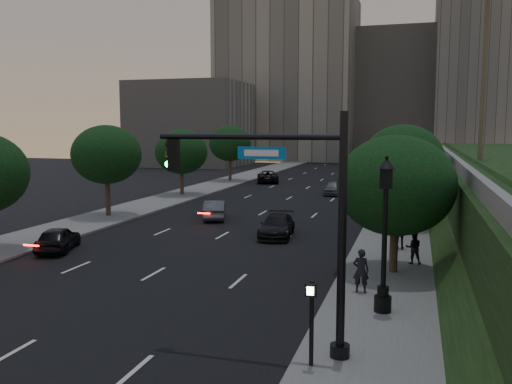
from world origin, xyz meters
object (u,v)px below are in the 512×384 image
(sedan_near_right, at_px, (277,226))
(pedestrian_a, at_px, (361,271))
(traffic_signal_mast, at_px, (303,231))
(sedan_mid_left, at_px, (215,210))
(sedan_near_left, at_px, (58,239))
(pedestrian_b, at_px, (414,248))
(pedestrian_c, at_px, (400,233))
(street_lamp, at_px, (384,242))
(sedan_far_left, at_px, (268,177))
(sedan_far_right, at_px, (334,188))

(sedan_near_right, height_order, pedestrian_a, pedestrian_a)
(traffic_signal_mast, distance_m, sedan_mid_left, 23.91)
(sedan_near_left, height_order, pedestrian_b, pedestrian_b)
(pedestrian_a, bearing_deg, pedestrian_c, -101.17)
(sedan_mid_left, relative_size, sedan_near_right, 0.92)
(pedestrian_a, bearing_deg, street_lamp, 112.75)
(traffic_signal_mast, relative_size, pedestrian_b, 4.55)
(street_lamp, height_order, pedestrian_a, street_lamp)
(traffic_signal_mast, distance_m, sedan_far_left, 48.80)
(street_lamp, height_order, sedan_far_left, street_lamp)
(sedan_far_right, bearing_deg, street_lamp, -77.42)
(pedestrian_a, height_order, pedestrian_c, pedestrian_c)
(pedestrian_c, bearing_deg, sedan_mid_left, -24.23)
(sedan_mid_left, relative_size, sedan_far_right, 1.05)
(sedan_near_left, relative_size, sedan_near_right, 0.86)
(sedan_mid_left, distance_m, sedan_far_right, 17.47)
(street_lamp, height_order, sedan_near_left, street_lamp)
(traffic_signal_mast, bearing_deg, sedan_near_right, 106.68)
(traffic_signal_mast, bearing_deg, sedan_mid_left, 116.84)
(traffic_signal_mast, bearing_deg, sedan_far_left, 106.41)
(sedan_near_right, distance_m, sedan_far_right, 21.16)
(traffic_signal_mast, relative_size, street_lamp, 1.25)
(street_lamp, relative_size, pedestrian_c, 3.25)
(street_lamp, xyz_separation_m, sedan_far_right, (-6.60, 33.35, -1.96))
(sedan_mid_left, xyz_separation_m, pedestrian_a, (11.77, -14.94, 0.32))
(sedan_far_right, height_order, pedestrian_b, pedestrian_b)
(sedan_near_left, xyz_separation_m, sedan_mid_left, (4.44, 11.73, 0.02))
(traffic_signal_mast, height_order, sedan_far_left, traffic_signal_mast)
(pedestrian_a, bearing_deg, sedan_near_right, -62.01)
(street_lamp, height_order, sedan_mid_left, street_lamp)
(traffic_signal_mast, xyz_separation_m, sedan_near_left, (-15.15, 9.44, -3.01))
(sedan_far_left, bearing_deg, pedestrian_b, 98.61)
(sedan_far_left, bearing_deg, street_lamp, 93.56)
(sedan_far_right, relative_size, pedestrian_c, 2.30)
(sedan_far_left, bearing_deg, sedan_near_right, 89.48)
(sedan_mid_left, distance_m, pedestrian_c, 14.67)
(street_lamp, relative_size, sedan_near_right, 1.23)
(pedestrian_c, bearing_deg, sedan_near_left, 19.07)
(sedan_mid_left, height_order, pedestrian_b, pedestrian_b)
(sedan_mid_left, xyz_separation_m, sedan_far_left, (-3.05, 25.56, 0.04))
(sedan_far_right, bearing_deg, sedan_near_right, -89.50)
(sedan_near_left, distance_m, sedan_near_right, 12.37)
(sedan_far_left, distance_m, pedestrian_c, 36.08)
(sedan_far_left, height_order, pedestrian_b, pedestrian_b)
(street_lamp, distance_m, sedan_near_left, 18.06)
(sedan_far_left, bearing_deg, traffic_signal_mast, 89.62)
(pedestrian_a, bearing_deg, sedan_mid_left, -54.22)
(sedan_near_left, height_order, sedan_mid_left, sedan_mid_left)
(traffic_signal_mast, relative_size, sedan_mid_left, 1.68)
(traffic_signal_mast, relative_size, sedan_far_left, 1.34)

